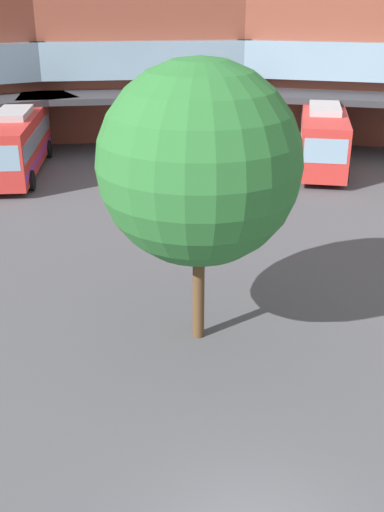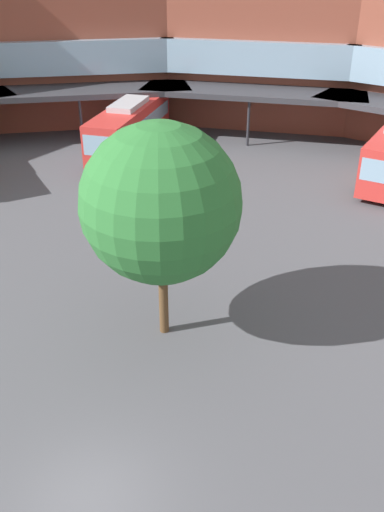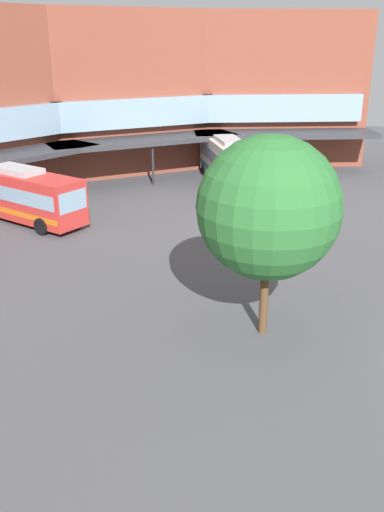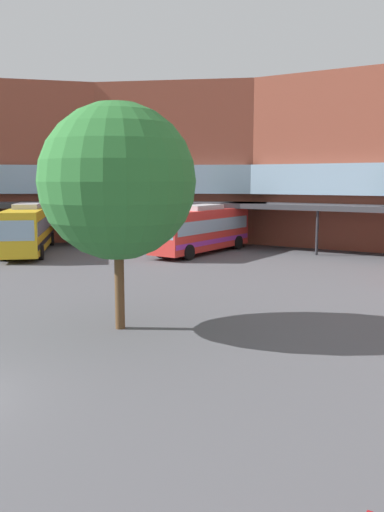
# 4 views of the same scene
# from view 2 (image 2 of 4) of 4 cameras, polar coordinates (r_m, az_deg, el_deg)

# --- Properties ---
(ground_plane) EXTENTS (125.46, 125.46, 0.00)m
(ground_plane) POSITION_cam_2_polar(r_m,az_deg,el_deg) (17.34, -10.35, -23.07)
(ground_plane) COLOR #515156
(station_building) EXTENTS (81.66, 36.81, 14.01)m
(station_building) POSITION_cam_2_polar(r_m,az_deg,el_deg) (37.23, 5.12, 18.84)
(station_building) COLOR brown
(station_building) RESTS_ON ground
(bus_0) EXTENTS (3.13, 10.53, 3.69)m
(bus_0) POSITION_cam_2_polar(r_m,az_deg,el_deg) (40.94, -6.28, 12.72)
(bus_0) COLOR red
(bus_0) RESTS_ON ground
(plaza_tree) EXTENTS (5.73, 5.73, 8.38)m
(plaza_tree) POSITION_cam_2_polar(r_m,az_deg,el_deg) (19.84, -3.17, 5.29)
(plaza_tree) COLOR brown
(plaza_tree) RESTS_ON ground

